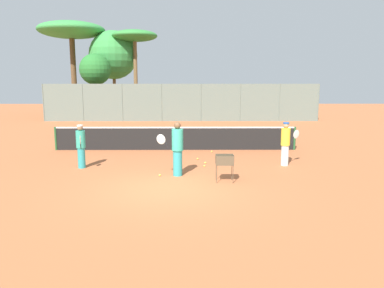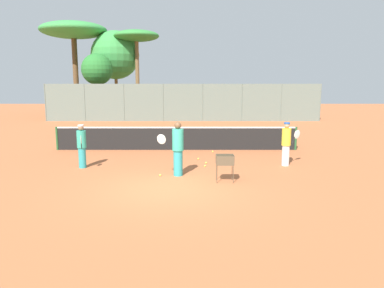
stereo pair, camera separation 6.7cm
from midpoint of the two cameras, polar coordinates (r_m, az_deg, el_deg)
ground_plane at (r=11.15m, az=-3.61°, el=-6.89°), size 80.00×80.00×0.00m
tennis_net at (r=17.17m, az=-2.36°, el=0.93°), size 11.08×0.10×1.07m
back_fence at (r=29.16m, az=-1.43°, el=6.32°), size 21.42×0.08×2.89m
tree_0 at (r=35.79m, az=-11.64°, el=13.12°), size 4.38×4.38×7.62m
tree_1 at (r=32.79m, az=-14.27°, el=10.75°), size 2.61×2.61×5.37m
tree_2 at (r=34.51m, az=-8.48°, el=15.72°), size 3.99×3.99×7.51m
tree_3 at (r=36.72m, az=-17.63°, el=16.03°), size 5.96×5.96×8.35m
player_white_outfit at (r=14.18m, az=-16.40°, el=-0.24°), size 0.37×0.86×1.59m
player_red_cap at (r=14.42m, az=14.24°, el=0.12°), size 0.82×0.52×1.64m
player_yellow_shirt at (r=12.47m, az=-2.11°, el=-0.66°), size 0.92×0.40×1.82m
ball_cart at (r=11.81m, az=5.12°, el=-2.77°), size 0.56×0.41×0.86m
tennis_ball_0 at (r=14.45m, az=2.20°, el=-2.87°), size 0.07×0.07×0.07m
tennis_ball_1 at (r=16.71m, az=3.21°, el=-1.15°), size 0.07×0.07×0.07m
tennis_ball_2 at (r=13.92m, az=2.05°, el=-3.36°), size 0.07×0.07×0.07m
tennis_ball_3 at (r=15.16m, az=1.02°, el=-2.27°), size 0.07×0.07×0.07m
tennis_ball_4 at (r=12.64m, az=-4.79°, el=-4.74°), size 0.07×0.07×0.07m
parked_car at (r=34.07m, az=7.38°, el=5.41°), size 4.20×1.70×1.60m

